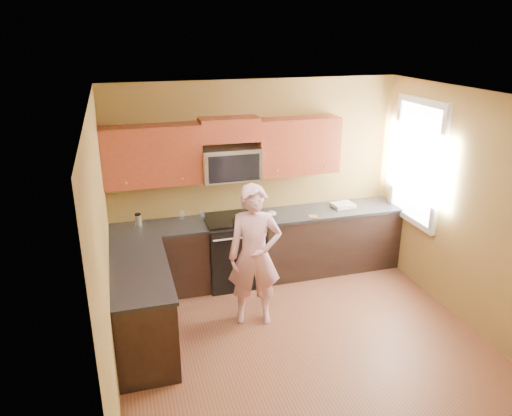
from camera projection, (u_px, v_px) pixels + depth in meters
name	position (u px, v px, depth m)	size (l,w,h in m)	color
floor	(306.00, 347.00, 5.39)	(4.00, 4.00, 0.00)	brown
ceiling	(317.00, 100.00, 4.45)	(4.00, 4.00, 0.00)	white
wall_back	(256.00, 179.00, 6.72)	(4.00, 4.00, 0.00)	olive
wall_front	(430.00, 355.00, 3.12)	(4.00, 4.00, 0.00)	olive
wall_left	(105.00, 260.00, 4.40)	(4.00, 4.00, 0.00)	olive
wall_right	(477.00, 215.00, 5.45)	(4.00, 4.00, 0.00)	olive
cabinet_back_run	(262.00, 248.00, 6.77)	(4.00, 0.60, 0.88)	black
cabinet_left_run	(142.00, 308.00, 5.34)	(0.60, 1.60, 0.88)	black
countertop_back	(262.00, 218.00, 6.60)	(4.00, 0.62, 0.04)	black
countertop_left	(140.00, 270.00, 5.18)	(0.62, 1.60, 0.04)	black
stove	(234.00, 250.00, 6.63)	(0.76, 0.65, 0.95)	black
microwave	(231.00, 179.00, 6.40)	(0.76, 0.40, 0.42)	silver
upper_cab_left	(154.00, 185.00, 6.18)	(1.22, 0.33, 0.75)	maroon
upper_cab_right	(297.00, 173.00, 6.68)	(1.12, 0.33, 0.75)	maroon
upper_cab_over_mw	(229.00, 129.00, 6.21)	(0.76, 0.33, 0.30)	maroon
window	(417.00, 162.00, 6.42)	(0.06, 1.06, 1.66)	white
woman	(255.00, 256.00, 5.62)	(0.62, 0.41, 1.70)	pink
frying_pan	(243.00, 223.00, 6.28)	(0.26, 0.46, 0.06)	black
butter_tub	(261.00, 222.00, 6.41)	(0.11, 0.11, 0.08)	yellow
toast_slice	(313.00, 217.00, 6.56)	(0.11, 0.11, 0.01)	#B27F47
napkin_a	(250.00, 222.00, 6.31)	(0.11, 0.12, 0.06)	silver
napkin_b	(272.00, 213.00, 6.60)	(0.12, 0.13, 0.07)	silver
dish_towel	(343.00, 205.00, 6.94)	(0.30, 0.24, 0.05)	white
travel_mug	(139.00, 226.00, 6.27)	(0.08, 0.08, 0.17)	silver
glass_a	(182.00, 215.00, 6.49)	(0.07, 0.07, 0.12)	silver
glass_c	(202.00, 215.00, 6.48)	(0.07, 0.07, 0.12)	silver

